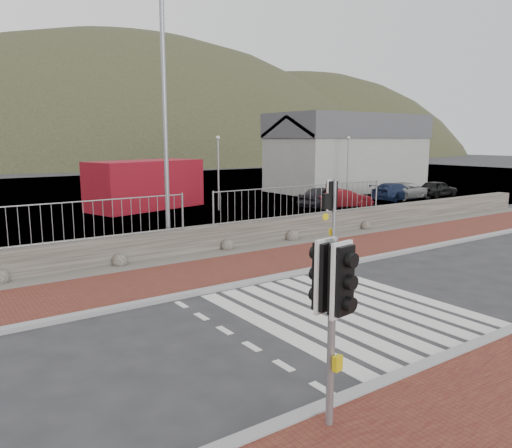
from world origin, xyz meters
TOP-DOWN VIEW (x-y plane):
  - ground at (0.00, 0.00)m, footprint 220.00×220.00m
  - sidewalk_far at (0.00, 4.50)m, footprint 40.00×3.00m
  - kerb_near at (0.00, -3.00)m, footprint 40.00×0.25m
  - kerb_far at (0.00, 3.00)m, footprint 40.00×0.25m
  - zebra_crossing at (-0.00, 0.00)m, footprint 4.62×5.60m
  - gravel_strip at (0.00, 6.50)m, footprint 40.00×1.50m
  - stone_wall at (0.00, 7.30)m, footprint 40.00×0.60m
  - railing at (0.00, 7.15)m, footprint 18.07×0.07m
  - quay at (0.00, 27.90)m, footprint 120.00×40.00m
  - harbor_building at (20.00, 19.90)m, footprint 12.20×6.20m
  - hills_backdrop at (6.74, 87.90)m, footprint 254.00×90.00m
  - traffic_signal_near at (-3.69, -3.39)m, footprint 0.41×0.28m
  - traffic_signal_far at (2.74, 3.34)m, footprint 0.65×0.26m
  - streetlight at (-0.55, 8.13)m, footprint 1.93×0.57m
  - shipping_container at (2.99, 18.98)m, footprint 7.07×4.43m
  - car_a at (11.63, 13.36)m, footprint 3.91×2.16m
  - car_b at (12.24, 12.54)m, footprint 3.65×2.11m
  - car_c at (17.60, 13.28)m, footprint 4.22×2.41m
  - car_d at (19.17, 13.48)m, footprint 3.96×1.84m
  - car_e at (21.74, 12.98)m, footprint 3.34×1.39m

SIDE VIEW (x-z plane):
  - hills_backdrop at x=6.74m, z-range -73.05..26.95m
  - ground at x=0.00m, z-range 0.00..0.00m
  - quay at x=0.00m, z-range -0.25..0.25m
  - zebra_crossing at x=0.00m, z-range 0.00..0.01m
  - gravel_strip at x=0.00m, z-range 0.00..0.06m
  - sidewalk_far at x=0.00m, z-range 0.00..0.08m
  - kerb_near at x=0.00m, z-range -0.01..0.11m
  - kerb_far at x=0.00m, z-range -0.01..0.11m
  - stone_wall at x=0.00m, z-range 0.00..0.90m
  - car_d at x=19.17m, z-range 0.00..1.10m
  - car_e at x=21.74m, z-range 0.00..1.13m
  - car_b at x=12.24m, z-range 0.00..1.14m
  - car_c at x=17.60m, z-range 0.00..1.15m
  - car_a at x=11.63m, z-range 0.00..1.26m
  - shipping_container at x=2.99m, z-range 0.00..2.74m
  - railing at x=0.00m, z-range 1.21..2.43m
  - traffic_signal_near at x=-3.69m, z-range 0.59..3.28m
  - traffic_signal_far at x=2.74m, z-range 0.61..3.33m
  - harbor_building at x=20.00m, z-range 0.03..5.83m
  - streetlight at x=-0.55m, z-range 0.57..9.74m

